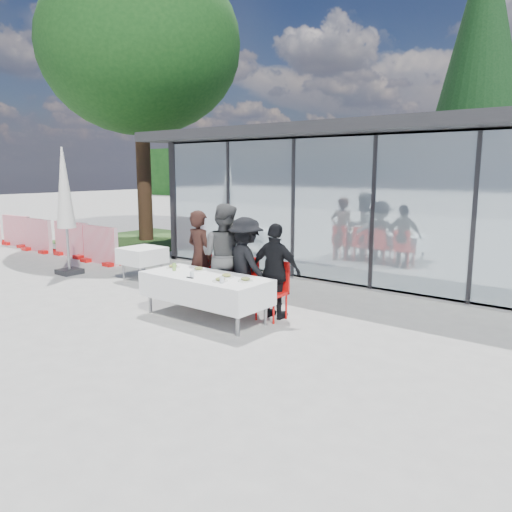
{
  "coord_description": "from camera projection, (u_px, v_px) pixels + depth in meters",
  "views": [
    {
      "loc": [
        5.39,
        -5.38,
        2.49
      ],
      "look_at": [
        0.22,
        1.2,
        1.03
      ],
      "focal_mm": 35.0,
      "sensor_mm": 36.0,
      "label": 1
    }
  ],
  "objects": [
    {
      "name": "ground",
      "position": [
        198.0,
        329.0,
        7.88
      ],
      "size": [
        90.0,
        90.0,
        0.0
      ],
      "primitive_type": "plane",
      "color": "#A3A09A",
      "rests_on": "ground"
    },
    {
      "name": "pavilion",
      "position": [
        481.0,
        183.0,
        12.62
      ],
      "size": [
        14.8,
        8.8,
        3.44
      ],
      "color": "gray",
      "rests_on": "ground"
    },
    {
      "name": "treeline",
      "position": [
        498.0,
        174.0,
        30.41
      ],
      "size": [
        62.5,
        2.0,
        4.4
      ],
      "color": "black",
      "rests_on": "ground"
    },
    {
      "name": "dining_table",
      "position": [
        205.0,
        288.0,
        8.32
      ],
      "size": [
        2.26,
        0.96,
        0.75
      ],
      "color": "white",
      "rests_on": "ground"
    },
    {
      "name": "diner_a",
      "position": [
        200.0,
        256.0,
        9.4
      ],
      "size": [
        0.72,
        0.72,
        1.74
      ],
      "primitive_type": "imported",
      "rotation": [
        0.0,
        0.0,
        2.99
      ],
      "color": "#331B16",
      "rests_on": "ground"
    },
    {
      "name": "diner_chair_a",
      "position": [
        199.0,
        274.0,
        9.43
      ],
      "size": [
        0.44,
        0.44,
        0.97
      ],
      "color": "red",
      "rests_on": "ground"
    },
    {
      "name": "diner_b",
      "position": [
        224.0,
        256.0,
        9.01
      ],
      "size": [
        1.09,
        1.09,
        1.89
      ],
      "primitive_type": "imported",
      "rotation": [
        0.0,
        0.0,
        3.36
      ],
      "color": "#535353",
      "rests_on": "ground"
    },
    {
      "name": "diner_chair_b",
      "position": [
        224.0,
        278.0,
        9.06
      ],
      "size": [
        0.44,
        0.44,
        0.97
      ],
      "color": "red",
      "rests_on": "ground"
    },
    {
      "name": "diner_c",
      "position": [
        246.0,
        265.0,
        8.72
      ],
      "size": [
        1.32,
        1.32,
        1.68
      ],
      "primitive_type": "imported",
      "rotation": [
        0.0,
        0.0,
        2.89
      ],
      "color": "black",
      "rests_on": "ground"
    },
    {
      "name": "diner_chair_c",
      "position": [
        245.0,
        282.0,
        8.75
      ],
      "size": [
        0.44,
        0.44,
        0.97
      ],
      "color": "red",
      "rests_on": "ground"
    },
    {
      "name": "diner_d",
      "position": [
        276.0,
        271.0,
        8.33
      ],
      "size": [
        1.01,
        1.01,
        1.61
      ],
      "primitive_type": "imported",
      "rotation": [
        0.0,
        0.0,
        3.21
      ],
      "color": "black",
      "rests_on": "ground"
    },
    {
      "name": "diner_chair_d",
      "position": [
        275.0,
        287.0,
        8.36
      ],
      "size": [
        0.44,
        0.44,
        0.97
      ],
      "color": "red",
      "rests_on": "ground"
    },
    {
      "name": "plate_a",
      "position": [
        173.0,
        267.0,
        8.9
      ],
      "size": [
        0.25,
        0.25,
        0.07
      ],
      "color": "white",
      "rests_on": "dining_table"
    },
    {
      "name": "plate_b",
      "position": [
        199.0,
        269.0,
        8.67
      ],
      "size": [
        0.25,
        0.25,
        0.07
      ],
      "color": "white",
      "rests_on": "dining_table"
    },
    {
      "name": "plate_c",
      "position": [
        226.0,
        276.0,
        8.11
      ],
      "size": [
        0.25,
        0.25,
        0.07
      ],
      "color": "white",
      "rests_on": "dining_table"
    },
    {
      "name": "plate_d",
      "position": [
        245.0,
        280.0,
        7.85
      ],
      "size": [
        0.25,
        0.25,
        0.07
      ],
      "color": "white",
      "rests_on": "dining_table"
    },
    {
      "name": "plate_extra",
      "position": [
        220.0,
        280.0,
        7.83
      ],
      "size": [
        0.25,
        0.25,
        0.07
      ],
      "color": "white",
      "rests_on": "dining_table"
    },
    {
      "name": "juice_bottle",
      "position": [
        174.0,
        267.0,
        8.65
      ],
      "size": [
        0.06,
        0.06,
        0.13
      ],
      "primitive_type": "cylinder",
      "color": "#81B54B",
      "rests_on": "dining_table"
    },
    {
      "name": "drinking_glasses",
      "position": [
        207.0,
        277.0,
        7.92
      ],
      "size": [
        0.73,
        0.07,
        0.1
      ],
      "color": "silver",
      "rests_on": "dining_table"
    },
    {
      "name": "folded_eyeglasses",
      "position": [
        190.0,
        278.0,
        8.08
      ],
      "size": [
        0.14,
        0.03,
        0.01
      ],
      "primitive_type": "cube",
      "color": "black",
      "rests_on": "dining_table"
    },
    {
      "name": "spare_table_left",
      "position": [
        142.0,
        256.0,
        11.31
      ],
      "size": [
        0.86,
        0.86,
        0.74
      ],
      "color": "white",
      "rests_on": "ground"
    },
    {
      "name": "market_umbrella",
      "position": [
        65.0,
        195.0,
        11.69
      ],
      "size": [
        0.5,
        0.5,
        3.0
      ],
      "color": "black",
      "rests_on": "ground"
    },
    {
      "name": "construction_barriers",
      "position": [
        14.0,
        233.0,
        16.24
      ],
      "size": [
        11.0,
        0.6,
        1.0
      ],
      "color": "red",
      "rests_on": "ground"
    },
    {
      "name": "deciduous_tree",
      "position": [
        139.0,
        47.0,
        16.58
      ],
      "size": [
        7.04,
        6.4,
        9.38
      ],
      "color": "#382316",
      "rests_on": "ground"
    },
    {
      "name": "conifer_tree",
      "position": [
        481.0,
        63.0,
        16.62
      ],
      "size": [
        4.0,
        4.0,
        10.5
      ],
      "color": "#382316",
      "rests_on": "ground"
    },
    {
      "name": "grass_patch",
      "position": [
        146.0,
        240.0,
        17.7
      ],
      "size": [
        5.0,
        5.0,
        0.02
      ],
      "primitive_type": "cube",
      "color": "#385926",
      "rests_on": "ground"
    }
  ]
}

